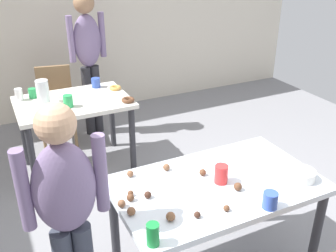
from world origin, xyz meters
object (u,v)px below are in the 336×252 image
(person_adult_far, at_px, (88,52))
(mixing_bowl, at_px, (301,175))
(dining_table_far, at_px, (74,111))
(soda_can, at_px, (153,234))
(pitcher_far, at_px, (43,93))
(chair_far_table, at_px, (56,101))
(person_girl_near, at_px, (67,209))
(dining_table_near, at_px, (216,195))

(person_adult_far, bearing_deg, mixing_bowl, -77.66)
(dining_table_far, relative_size, soda_can, 8.68)
(dining_table_far, relative_size, pitcher_far, 4.39)
(chair_far_table, height_order, pitcher_far, pitcher_far)
(person_girl_near, height_order, person_adult_far, person_adult_far)
(person_adult_far, relative_size, pitcher_far, 6.82)
(dining_table_far, distance_m, person_girl_near, 1.86)
(dining_table_near, bearing_deg, person_girl_near, -179.42)
(mixing_bowl, bearing_deg, person_adult_far, 102.34)
(dining_table_far, bearing_deg, soda_can, -92.76)
(mixing_bowl, xyz_separation_m, soda_can, (-1.08, -0.12, 0.03))
(person_girl_near, bearing_deg, dining_table_far, 76.07)
(pitcher_far, bearing_deg, soda_can, -85.62)
(dining_table_near, xyz_separation_m, mixing_bowl, (0.50, -0.20, 0.13))
(person_girl_near, bearing_deg, person_adult_far, 72.06)
(dining_table_far, bearing_deg, dining_table_near, -74.87)
(chair_far_table, xyz_separation_m, person_adult_far, (0.42, 0.03, 0.50))
(dining_table_near, bearing_deg, pitcher_far, 112.70)
(chair_far_table, xyz_separation_m, person_girl_near, (-0.40, -2.52, 0.37))
(dining_table_near, bearing_deg, dining_table_far, 105.13)
(person_adult_far, xyz_separation_m, mixing_bowl, (0.60, -2.74, -0.22))
(dining_table_near, xyz_separation_m, pitcher_far, (-0.74, 1.78, 0.22))
(dining_table_far, height_order, mixing_bowl, mixing_bowl)
(person_girl_near, bearing_deg, dining_table_near, 0.58)
(person_adult_far, bearing_deg, dining_table_near, -87.71)
(mixing_bowl, relative_size, soda_can, 1.42)
(chair_far_table, xyz_separation_m, pitcher_far, (-0.22, -0.73, 0.37))
(dining_table_far, bearing_deg, person_girl_near, -103.93)
(dining_table_near, bearing_deg, chair_far_table, 101.83)
(dining_table_far, xyz_separation_m, chair_far_table, (-0.04, 0.73, -0.14))
(person_adult_far, relative_size, mixing_bowl, 9.49)
(dining_table_far, height_order, chair_far_table, chair_far_table)
(chair_far_table, height_order, soda_can, soda_can)
(dining_table_near, xyz_separation_m, person_adult_far, (-0.10, 2.54, 0.34))
(mixing_bowl, bearing_deg, pitcher_far, 122.10)
(dining_table_far, xyz_separation_m, soda_can, (-0.10, -2.10, 0.17))
(person_girl_near, relative_size, soda_can, 11.91)
(person_girl_near, xyz_separation_m, soda_can, (0.34, -0.31, -0.05))
(soda_can, bearing_deg, person_adult_far, 80.43)
(pitcher_far, bearing_deg, person_adult_far, 49.73)
(chair_far_table, bearing_deg, person_adult_far, 3.43)
(dining_table_near, relative_size, soda_can, 10.61)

